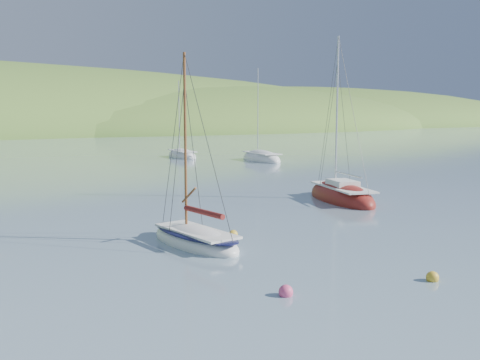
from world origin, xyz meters
TOP-DOWN VIEW (x-y plane):
  - ground at (0.00, 0.00)m, footprint 700.00×700.00m
  - daysailer_white at (-1.36, 7.82)m, footprint 2.39×5.88m
  - sloop_red at (12.62, 12.66)m, footprint 5.31×8.34m
  - distant_sloop_b at (21.43, 50.12)m, footprint 3.99×8.04m
  - distant_sloop_d at (26.84, 39.93)m, footprint 4.78×9.04m
  - mooring_buoys at (-0.18, 5.99)m, footprint 23.21×13.05m

SIDE VIEW (x-z plane):
  - ground at x=0.00m, z-range 0.00..0.00m
  - mooring_buoys at x=-0.18m, z-range -0.13..0.37m
  - distant_sloop_b at x=21.43m, z-range -5.30..5.67m
  - distant_sloop_d at x=26.84m, z-range -5.93..6.33m
  - daysailer_white at x=-1.36m, z-range -4.24..4.66m
  - sloop_red at x=12.62m, z-range -5.62..6.06m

